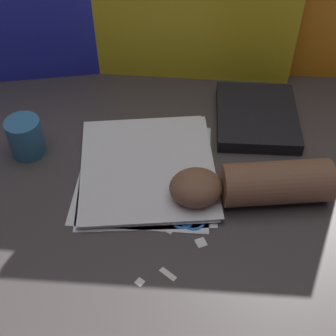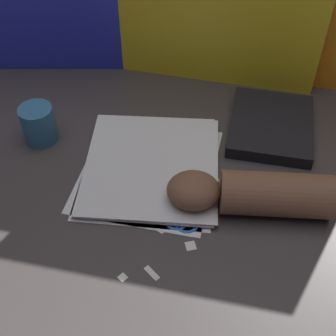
{
  "view_description": "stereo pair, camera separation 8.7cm",
  "coord_description": "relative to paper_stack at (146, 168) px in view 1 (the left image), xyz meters",
  "views": [
    {
      "loc": [
        -0.01,
        -0.63,
        0.68
      ],
      "look_at": [
        0.0,
        -0.03,
        0.06
      ],
      "focal_mm": 50.0,
      "sensor_mm": 36.0,
      "label": 1
    },
    {
      "loc": [
        0.08,
        -0.62,
        0.68
      ],
      "look_at": [
        0.0,
        -0.03,
        0.06
      ],
      "focal_mm": 50.0,
      "sensor_mm": 36.0,
      "label": 2
    }
  ],
  "objects": [
    {
      "name": "paper_scrap_mid",
      "position": [
        0.1,
        -0.18,
        -0.01
      ],
      "size": [
        0.02,
        0.02,
        0.0
      ],
      "color": "white",
      "rests_on": "ground_plane"
    },
    {
      "name": "paper_scrap_near",
      "position": [
        0.04,
        -0.24,
        -0.01
      ],
      "size": [
        0.03,
        0.03,
        0.0
      ],
      "color": "white",
      "rests_on": "ground_plane"
    },
    {
      "name": "mug",
      "position": [
        -0.25,
        0.06,
        0.03
      ],
      "size": [
        0.07,
        0.07,
        0.08
      ],
      "color": "teal",
      "rests_on": "ground_plane"
    },
    {
      "name": "hand_forearm",
      "position": [
        0.2,
        -0.08,
        0.03
      ],
      "size": [
        0.3,
        0.1,
        0.08
      ],
      "color": "brown",
      "rests_on": "ground_plane"
    },
    {
      "name": "paper_scrap_far",
      "position": [
        -0.01,
        -0.25,
        -0.01
      ],
      "size": [
        0.02,
        0.02,
        0.0
      ],
      "color": "white",
      "rests_on": "ground_plane"
    },
    {
      "name": "paper_stack",
      "position": [
        0.0,
        0.0,
        0.0
      ],
      "size": [
        0.29,
        0.32,
        0.02
      ],
      "color": "white",
      "rests_on": "ground_plane"
    },
    {
      "name": "ground_plane",
      "position": [
        0.04,
        -0.02,
        -0.01
      ],
      "size": [
        6.0,
        6.0,
        0.0
      ],
      "primitive_type": "plane",
      "color": "#3D3838"
    },
    {
      "name": "paper_scrap_side",
      "position": [
        0.04,
        -0.15,
        -0.01
      ],
      "size": [
        0.02,
        0.03,
        0.0
      ],
      "color": "white",
      "rests_on": "ground_plane"
    },
    {
      "name": "scissors",
      "position": [
        0.08,
        -0.1,
        -0.0
      ],
      "size": [
        0.11,
        0.16,
        0.01
      ],
      "color": "silver",
      "rests_on": "ground_plane"
    },
    {
      "name": "book_closed",
      "position": [
        0.25,
        0.15,
        0.01
      ],
      "size": [
        0.19,
        0.23,
        0.03
      ],
      "color": "black",
      "rests_on": "ground_plane"
    }
  ]
}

